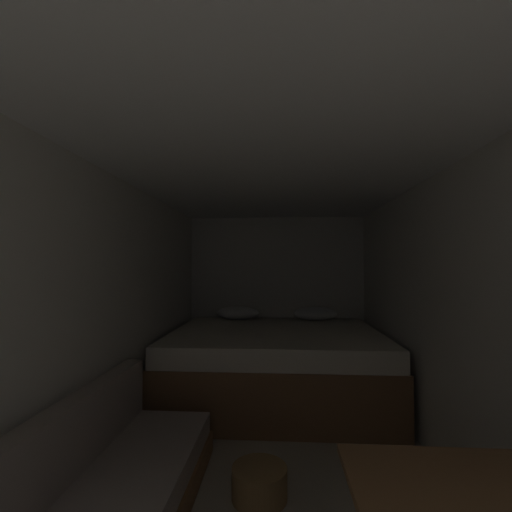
{
  "coord_description": "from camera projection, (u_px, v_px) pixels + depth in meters",
  "views": [
    {
      "loc": [
        0.04,
        -0.38,
        1.38
      ],
      "look_at": [
        -0.16,
        2.61,
        1.46
      ],
      "focal_mm": 25.02,
      "sensor_mm": 36.0,
      "label": 1
    }
  ],
  "objects": [
    {
      "name": "wall_back",
      "position": [
        276.0,
        294.0,
        4.71
      ],
      "size": [
        2.37,
        0.05,
        2.02
      ],
      "primitive_type": "cube",
      "color": "silver",
      "rests_on": "ground"
    },
    {
      "name": "wicker_basket",
      "position": [
        259.0,
        483.0,
        2.12
      ],
      "size": [
        0.33,
        0.33,
        0.18
      ],
      "color": "olive",
      "rests_on": "ground"
    },
    {
      "name": "ground_plane",
      "position": [
        273.0,
        490.0,
        2.19
      ],
      "size": [
        6.95,
        6.95,
        0.0
      ],
      "primitive_type": "plane",
      "color": "#B2A893"
    },
    {
      "name": "wall_right",
      "position": [
        466.0,
        327.0,
        2.14
      ],
      "size": [
        0.05,
        4.95,
        2.02
      ],
      "primitive_type": "cube",
      "color": "silver",
      "rests_on": "ground"
    },
    {
      "name": "wall_left",
      "position": [
        93.0,
        323.0,
        2.29
      ],
      "size": [
        0.05,
        4.95,
        2.02
      ],
      "primitive_type": "cube",
      "color": "silver",
      "rests_on": "ground"
    },
    {
      "name": "ceiling_slab",
      "position": [
        273.0,
        160.0,
        2.25
      ],
      "size": [
        2.37,
        4.95,
        0.05
      ],
      "primitive_type": "cube",
      "color": "white",
      "rests_on": "wall_left"
    },
    {
      "name": "bed",
      "position": [
        276.0,
        363.0,
        3.73
      ],
      "size": [
        2.15,
        1.81,
        0.88
      ],
      "color": "brown",
      "rests_on": "ground"
    }
  ]
}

